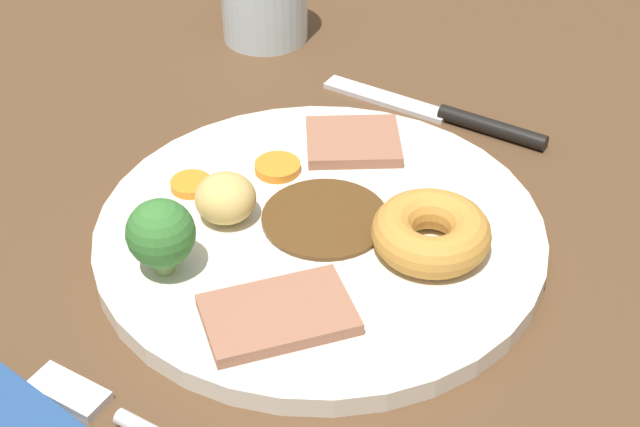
# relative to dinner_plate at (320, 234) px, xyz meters

# --- Properties ---
(dining_table) EXTENTS (1.20, 0.84, 0.04)m
(dining_table) POSITION_rel_dinner_plate_xyz_m (-0.01, 0.03, -0.02)
(dining_table) COLOR brown
(dining_table) RESTS_ON ground
(dinner_plate) EXTENTS (0.29, 0.29, 0.01)m
(dinner_plate) POSITION_rel_dinner_plate_xyz_m (0.00, 0.00, 0.00)
(dinner_plate) COLOR silver
(dinner_plate) RESTS_ON dining_table
(gravy_pool) EXTENTS (0.08, 0.08, 0.00)m
(gravy_pool) POSITION_rel_dinner_plate_xyz_m (0.01, 0.00, 0.01)
(gravy_pool) COLOR #563819
(gravy_pool) RESTS_ON dinner_plate
(meat_slice_main) EXTENTS (0.10, 0.10, 0.01)m
(meat_slice_main) POSITION_rel_dinner_plate_xyz_m (-0.08, -0.02, 0.01)
(meat_slice_main) COLOR #9E664C
(meat_slice_main) RESTS_ON dinner_plate
(meat_slice_under) EXTENTS (0.08, 0.09, 0.01)m
(meat_slice_under) POSITION_rel_dinner_plate_xyz_m (0.09, 0.02, 0.01)
(meat_slice_under) COLOR #9E664C
(meat_slice_under) RESTS_ON dinner_plate
(yorkshire_pudding) EXTENTS (0.07, 0.07, 0.03)m
(yorkshire_pudding) POSITION_rel_dinner_plate_xyz_m (0.02, -0.07, 0.02)
(yorkshire_pudding) COLOR #C68938
(yorkshire_pudding) RESTS_ON dinner_plate
(roast_potato_left) EXTENTS (0.05, 0.05, 0.03)m
(roast_potato_left) POSITION_rel_dinner_plate_xyz_m (-0.02, 0.06, 0.02)
(roast_potato_left) COLOR #D8B260
(roast_potato_left) RESTS_ON dinner_plate
(carrot_coin_front) EXTENTS (0.03, 0.03, 0.01)m
(carrot_coin_front) POSITION_rel_dinner_plate_xyz_m (-0.01, 0.09, 0.01)
(carrot_coin_front) COLOR orange
(carrot_coin_front) RESTS_ON dinner_plate
(carrot_coin_back) EXTENTS (0.03, 0.03, 0.01)m
(carrot_coin_back) POSITION_rel_dinner_plate_xyz_m (0.04, 0.06, 0.01)
(carrot_coin_back) COLOR orange
(carrot_coin_back) RESTS_ON dinner_plate
(broccoli_floret) EXTENTS (0.04, 0.04, 0.05)m
(broccoli_floret) POSITION_rel_dinner_plate_xyz_m (-0.08, 0.06, 0.04)
(broccoli_floret) COLOR #8CB766
(broccoli_floret) RESTS_ON dinner_plate
(fork) EXTENTS (0.02, 0.15, 0.01)m
(fork) POSITION_rel_dinner_plate_xyz_m (-0.18, 0.00, -0.00)
(fork) COLOR silver
(fork) RESTS_ON dining_table
(knife) EXTENTS (0.02, 0.19, 0.01)m
(knife) POSITION_rel_dinner_plate_xyz_m (0.18, -0.01, -0.00)
(knife) COLOR black
(knife) RESTS_ON dining_table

